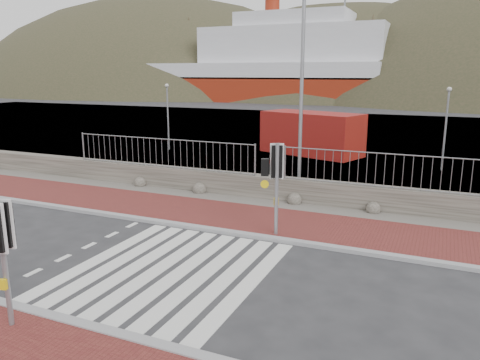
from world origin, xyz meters
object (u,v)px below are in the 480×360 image
at_px(streetlight, 306,80).
at_px(ferry, 257,69).
at_px(shipping_container, 311,133).
at_px(traffic_signal_near, 1,237).
at_px(traffic_signal_far, 276,170).

bearing_deg(streetlight, ferry, 97.17).
relative_size(streetlight, shipping_container, 1.35).
bearing_deg(traffic_signal_near, streetlight, 60.14).
height_order(traffic_signal_near, traffic_signal_far, traffic_signal_far).
relative_size(traffic_signal_near, streetlight, 0.32).
distance_m(traffic_signal_near, shipping_container, 21.52).
height_order(traffic_signal_far, shipping_container, traffic_signal_far).
distance_m(ferry, traffic_signal_far, 69.75).
bearing_deg(streetlight, traffic_signal_far, -99.57).
bearing_deg(shipping_container, traffic_signal_far, -59.60).
height_order(ferry, shipping_container, ferry).
distance_m(traffic_signal_near, traffic_signal_far, 7.49).
height_order(traffic_signal_near, shipping_container, traffic_signal_near).
distance_m(ferry, traffic_signal_near, 75.24).
xyz_separation_m(ferry, traffic_signal_far, (26.22, -64.55, -3.32)).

